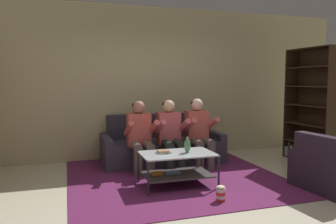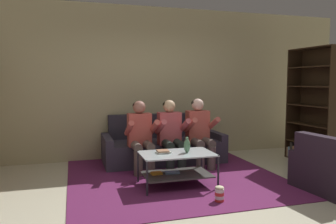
# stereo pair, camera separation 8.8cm
# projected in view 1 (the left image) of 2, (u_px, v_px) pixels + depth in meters

# --- Properties ---
(ground) EXTENTS (16.80, 16.80, 0.00)m
(ground) POSITION_uv_depth(u_px,v_px,m) (194.00, 197.00, 4.18)
(ground) COLOR beige
(back_partition) EXTENTS (8.40, 0.12, 2.90)m
(back_partition) POSITION_uv_depth(u_px,v_px,m) (147.00, 83.00, 6.38)
(back_partition) COLOR tan
(back_partition) RESTS_ON ground
(couch) EXTENTS (2.17, 0.93, 0.85)m
(couch) POSITION_uv_depth(u_px,v_px,m) (161.00, 147.00, 6.06)
(couch) COLOR #383342
(couch) RESTS_ON ground
(person_seated_left) EXTENTS (0.50, 0.58, 1.16)m
(person_seated_left) POSITION_uv_depth(u_px,v_px,m) (140.00, 134.00, 5.34)
(person_seated_left) COLOR brown
(person_seated_left) RESTS_ON ground
(person_seated_middle) EXTENTS (0.50, 0.58, 1.16)m
(person_seated_middle) POSITION_uv_depth(u_px,v_px,m) (170.00, 132.00, 5.50)
(person_seated_middle) COLOR #222D26
(person_seated_middle) RESTS_ON ground
(person_seated_right) EXTENTS (0.50, 0.58, 1.18)m
(person_seated_right) POSITION_uv_depth(u_px,v_px,m) (199.00, 130.00, 5.65)
(person_seated_right) COLOR #584D45
(person_seated_right) RESTS_ON ground
(coffee_table) EXTENTS (1.03, 0.63, 0.47)m
(coffee_table) POSITION_uv_depth(u_px,v_px,m) (177.00, 164.00, 4.62)
(coffee_table) COLOR silver
(coffee_table) RESTS_ON ground
(area_rug) EXTENTS (3.17, 3.39, 0.01)m
(area_rug) POSITION_uv_depth(u_px,v_px,m) (171.00, 174.00, 5.24)
(area_rug) COLOR #621F4D
(area_rug) RESTS_ON ground
(vase) EXTENTS (0.09, 0.09, 0.22)m
(vase) POSITION_uv_depth(u_px,v_px,m) (187.00, 145.00, 4.63)
(vase) COLOR #4F7856
(vase) RESTS_ON coffee_table
(book_stack) EXTENTS (0.22, 0.17, 0.04)m
(book_stack) POSITION_uv_depth(u_px,v_px,m) (164.00, 152.00, 4.59)
(book_stack) COLOR silver
(book_stack) RESTS_ON coffee_table
(bookshelf) EXTENTS (0.41, 1.06, 2.08)m
(bookshelf) POSITION_uv_depth(u_px,v_px,m) (311.00, 115.00, 6.04)
(bookshelf) COLOR #312113
(bookshelf) RESTS_ON ground
(armchair) EXTENTS (0.97, 1.02, 0.78)m
(armchair) POSITION_uv_depth(u_px,v_px,m) (336.00, 172.00, 4.44)
(armchair) COLOR black
(armchair) RESTS_ON ground
(popcorn_tub) EXTENTS (0.11, 0.11, 0.20)m
(popcorn_tub) POSITION_uv_depth(u_px,v_px,m) (221.00, 194.00, 4.02)
(popcorn_tub) COLOR red
(popcorn_tub) RESTS_ON ground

